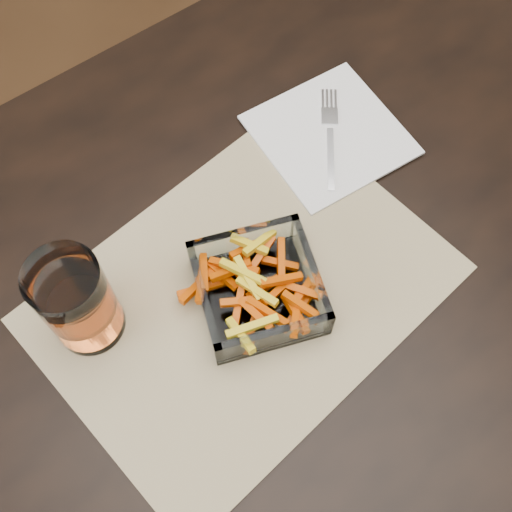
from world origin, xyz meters
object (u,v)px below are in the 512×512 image
at_px(glass_bowl, 258,290).
at_px(fork, 330,134).
at_px(dining_table, 351,273).
at_px(tumbler, 78,304).

height_order(glass_bowl, fork, glass_bowl).
bearing_deg(glass_bowl, dining_table, -6.82).
xyz_separation_m(dining_table, tumbler, (-0.31, 0.10, 0.15)).
xyz_separation_m(dining_table, fork, (0.07, 0.14, 0.10)).
relative_size(dining_table, tumbler, 11.87).
bearing_deg(fork, dining_table, -77.22).
relative_size(dining_table, fork, 11.94).
distance_m(dining_table, glass_bowl, 0.18).
distance_m(glass_bowl, fork, 0.25).
bearing_deg(fork, tumbler, -135.85).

